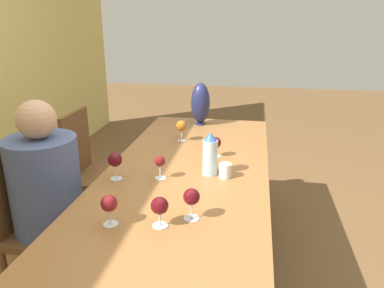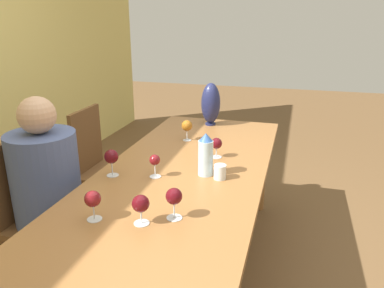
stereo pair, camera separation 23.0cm
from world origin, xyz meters
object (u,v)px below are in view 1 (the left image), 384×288
Objects in this scene: wine_glass_6 at (115,160)px; chair_near at (39,220)px; water_bottle at (210,154)px; water_tumbler at (225,171)px; wine_glass_0 at (181,126)px; vase at (200,103)px; wine_glass_3 at (160,162)px; wine_glass_5 at (192,198)px; wine_glass_1 at (109,204)px; person_near at (50,201)px; wine_glass_4 at (216,143)px; chair_far at (94,169)px; wine_glass_2 at (159,206)px.

wine_glass_6 is 0.16× the size of chair_near.
water_bottle is 0.12m from water_tumbler.
water_tumbler is at bearing -148.33° from wine_glass_0.
vase is 1.11m from wine_glass_3.
water_bottle is 0.50m from wine_glass_5.
wine_glass_1 is at bearing 176.23° from wine_glass_0.
wine_glass_1 is at bearing -125.52° from person_near.
chair_near is at bearing 119.88° from wine_glass_4.
chair_near is 0.76m from chair_far.
water_tumbler is 0.62× the size of wine_glass_3.
wine_glass_5 is 0.12× the size of person_near.
water_bottle reaches higher than wine_glass_5.
wine_glass_0 is at bearing -85.69° from chair_far.
wine_glass_6 is (-0.71, 0.22, 0.00)m from wine_glass_0.
water_tumbler is 1.09m from chair_near.
wine_glass_1 is 0.21m from wine_glass_2.
wine_glass_5 is 1.02m from chair_near.
wine_glass_2 is 1.05× the size of wine_glass_4.
vase reaches higher than wine_glass_4.
vase is 2.51× the size of wine_glass_1.
wine_glass_6 is 0.87m from chair_far.
vase reaches higher than wine_glass_1.
wine_glass_1 is 0.96m from wine_glass_4.
water_tumbler is at bearing -78.28° from wine_glass_3.
water_bottle reaches higher than water_tumbler.
wine_glass_4 is at bearing -60.12° from chair_near.
chair_far reaches higher than wine_glass_2.
water_tumbler is at bearing -37.41° from wine_glass_1.
wine_glass_5 is at bearing -106.62° from person_near.
wine_glass_6 is (-0.15, 0.50, -0.01)m from water_bottle.
vase reaches higher than wine_glass_2.
wine_glass_0 is at bearing 45.15° from wine_glass_4.
wine_glass_2 is 0.14× the size of chair_near.
water_bottle is 1.03m from vase.
wine_glass_0 is at bearing 31.67° from water_tumbler.
person_near is at bearing -173.38° from chair_far.
wine_glass_3 is 0.98m from chair_far.
wine_glass_6 is at bearing 101.79° from wine_glass_3.
vase reaches higher than wine_glass_0.
wine_glass_5 is at bearing -148.44° from wine_glass_3.
wine_glass_1 is 0.51m from wine_glass_3.
water_bottle reaches higher than wine_glass_2.
vase is at bearing -56.01° from chair_far.
chair_far is (1.09, 0.80, -0.34)m from wine_glass_2.
wine_glass_4 is at bearing -57.61° from person_near.
water_tumbler is 0.56× the size of wine_glass_5.
wine_glass_3 is at bearing 146.24° from wine_glass_4.
chair_near is at bearing 67.43° from wine_glass_2.
wine_glass_0 is 1.14× the size of wine_glass_3.
water_bottle is at bearing -1.97° from wine_glass_5.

